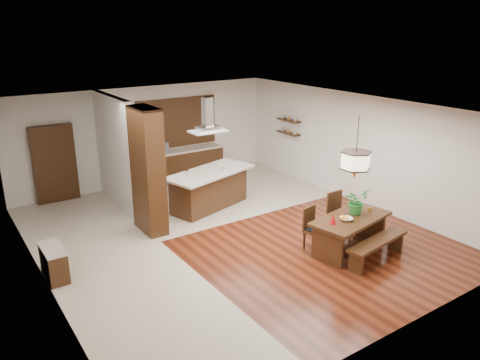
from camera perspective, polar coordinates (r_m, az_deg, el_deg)
room_shell at (r=10.16m, az=-1.40°, el=4.05°), size 9.00×9.04×2.92m
tile_hallway at (r=9.81m, az=-15.15°, el=-10.12°), size 2.50×9.00×0.01m
tile_kitchen at (r=13.43m, az=-2.64°, el=-1.54°), size 5.50×4.00×0.01m
soffit_band at (r=9.99m, az=-1.44°, el=8.62°), size 8.00×9.00×0.02m
partition_pier at (r=10.73m, az=-11.18°, el=1.08°), size 0.45×1.00×2.90m
partition_stub at (r=12.62m, az=-14.99°, el=3.41°), size 0.18×2.40×2.90m
hallway_console at (r=9.61m, az=-21.73°, el=-9.36°), size 0.37×0.88×0.63m
hallway_doorway at (r=13.42m, az=-21.67°, el=1.82°), size 1.10×0.20×2.10m
rear_counter at (r=14.58m, az=-7.02°, el=1.91°), size 2.60×0.62×0.95m
kitchen_window at (r=14.50m, az=-7.69°, el=6.98°), size 2.60×0.08×1.50m
shelf_lower at (r=14.60m, az=5.90°, el=5.72°), size 0.26×0.90×0.04m
shelf_upper at (r=14.52m, az=5.95°, el=7.26°), size 0.26×0.90×0.04m
dining_table at (r=10.14m, az=13.30°, el=-5.49°), size 1.95×1.22×0.76m
dining_bench at (r=9.99m, az=16.35°, el=-8.21°), size 1.70×0.60×0.47m
dining_chair_left at (r=10.11m, az=9.19°, el=-5.91°), size 0.48×0.48×0.92m
dining_chair_right at (r=10.79m, az=12.11°, el=-4.20°), size 0.46×0.46×1.02m
pendant_lantern at (r=9.60m, az=14.03°, el=3.76°), size 0.64×0.64×1.31m
foliage_plant at (r=10.20m, az=13.98°, el=-2.52°), size 0.51×0.45×0.55m
fruit_bowl at (r=9.87m, az=12.83°, el=-4.67°), size 0.33×0.33×0.06m
napkin_cone at (r=9.63m, az=11.27°, el=-4.66°), size 0.14×0.14×0.22m
gold_ornament at (r=10.45m, az=15.53°, el=-3.49°), size 0.09×0.09×0.10m
kitchen_island at (r=12.21m, az=-3.77°, el=-1.07°), size 2.64×1.71×1.01m
range_hood at (r=11.71m, az=-3.98°, el=7.95°), size 0.90×0.55×0.87m
island_cup at (r=12.20m, az=-1.92°, el=1.58°), size 0.13×0.13×0.09m
microwave at (r=14.09m, az=-10.07°, el=3.86°), size 0.59×0.40×0.32m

